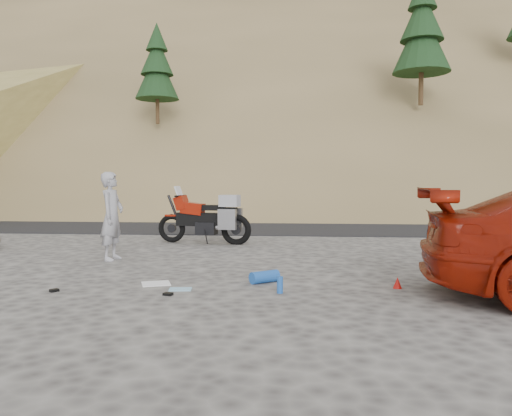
{
  "coord_description": "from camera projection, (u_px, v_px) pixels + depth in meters",
  "views": [
    {
      "loc": [
        2.58,
        -8.54,
        1.55
      ],
      "look_at": [
        1.65,
        1.74,
        1.0
      ],
      "focal_mm": 35.0,
      "sensor_mm": 36.0,
      "label": 1
    }
  ],
  "objects": [
    {
      "name": "ground",
      "position": [
        154.0,
        269.0,
        8.81
      ],
      "size": [
        140.0,
        140.0,
        0.0
      ],
      "primitive_type": "plane",
      "color": "#45413F",
      "rests_on": "ground"
    },
    {
      "name": "road",
      "position": [
        228.0,
        225.0,
        17.76
      ],
      "size": [
        120.0,
        7.0,
        0.05
      ],
      "primitive_type": "cube",
      "color": "black",
      "rests_on": "ground"
    },
    {
      "name": "hillside",
      "position": [
        275.0,
        84.0,
        48.88
      ],
      "size": [
        120.0,
        73.0,
        46.72
      ],
      "color": "brown",
      "rests_on": "ground"
    },
    {
      "name": "motorcycle",
      "position": [
        208.0,
        219.0,
        12.41
      ],
      "size": [
        2.44,
        0.92,
        1.46
      ],
      "rotation": [
        0.0,
        0.0,
        -0.15
      ],
      "color": "black",
      "rests_on": "ground"
    },
    {
      "name": "man",
      "position": [
        113.0,
        260.0,
        9.86
      ],
      "size": [
        0.45,
        0.66,
        1.74
      ],
      "primitive_type": "imported",
      "rotation": [
        0.0,
        0.0,
        1.51
      ],
      "color": "#97969C",
      "rests_on": "ground"
    },
    {
      "name": "gear_white_cloth",
      "position": [
        156.0,
        284.0,
        7.54
      ],
      "size": [
        0.52,
        0.49,
        0.01
      ],
      "primitive_type": "cube",
      "rotation": [
        0.0,
        0.0,
        0.38
      ],
      "color": "white",
      "rests_on": "ground"
    },
    {
      "name": "gear_blue_mat",
      "position": [
        265.0,
        277.0,
        7.63
      ],
      "size": [
        0.48,
        0.43,
        0.18
      ],
      "primitive_type": "cylinder",
      "rotation": [
        0.0,
        1.57,
        0.67
      ],
      "color": "#1C51AA",
      "rests_on": "ground"
    },
    {
      "name": "gear_bottle",
      "position": [
        280.0,
        285.0,
        6.92
      ],
      "size": [
        0.1,
        0.1,
        0.23
      ],
      "primitive_type": "cylinder",
      "rotation": [
        0.0,
        0.0,
        -0.14
      ],
      "color": "#1C51AA",
      "rests_on": "ground"
    },
    {
      "name": "gear_funnel",
      "position": [
        397.0,
        283.0,
        7.23
      ],
      "size": [
        0.15,
        0.15,
        0.16
      ],
      "primitive_type": "cone",
      "rotation": [
        0.0,
        0.0,
        -0.19
      ],
      "color": "#B1100B",
      "rests_on": "ground"
    },
    {
      "name": "gear_glove_a",
      "position": [
        168.0,
        294.0,
        6.79
      ],
      "size": [
        0.14,
        0.12,
        0.04
      ],
      "primitive_type": "cube",
      "rotation": [
        0.0,
        0.0,
        -0.27
      ],
      "color": "black",
      "rests_on": "ground"
    },
    {
      "name": "gear_glove_b",
      "position": [
        54.0,
        290.0,
        7.01
      ],
      "size": [
        0.14,
        0.14,
        0.04
      ],
      "primitive_type": "cube",
      "rotation": [
        0.0,
        0.0,
        0.89
      ],
      "color": "black",
      "rests_on": "ground"
    },
    {
      "name": "gear_blue_cloth",
      "position": [
        180.0,
        289.0,
        7.15
      ],
      "size": [
        0.35,
        0.27,
        0.01
      ],
      "primitive_type": "cube",
      "rotation": [
        0.0,
        0.0,
        0.13
      ],
      "color": "#8ABCD5",
      "rests_on": "ground"
    }
  ]
}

